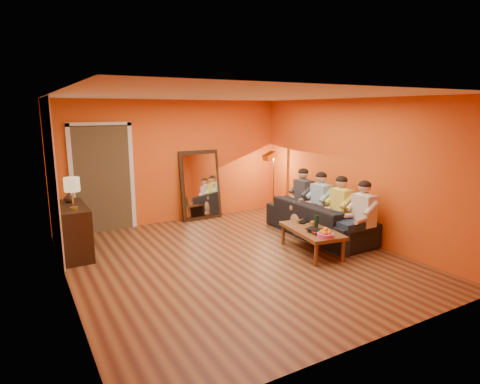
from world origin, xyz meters
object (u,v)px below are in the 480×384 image
person_mid_right (321,203)px  sofa (319,219)px  floor_lamp (273,185)px  coffee_table (311,241)px  person_far_right (303,198)px  laptop (307,222)px  person_mid_left (341,209)px  dog (300,219)px  table_lamp (73,194)px  mirror_frame (200,185)px  sideboard (74,230)px  wine_bottle (316,220)px  vase (69,197)px  tumbler (313,224)px  person_far_left (364,216)px

person_mid_right → sofa: bearing=-142.4°
sofa → floor_lamp: 1.74m
coffee_table → person_far_right: bearing=65.3°
laptop → person_mid_left: bearing=-30.7°
floor_lamp → dog: (-0.41, -1.54, -0.38)m
table_lamp → sofa: size_ratio=0.22×
person_mid_right → floor_lamp: bearing=91.1°
mirror_frame → sideboard: bearing=-158.8°
coffee_table → wine_bottle: 0.37m
floor_lamp → person_mid_left: floor_lamp is taller
sofa → vase: bearing=71.0°
sideboard → table_lamp: size_ratio=2.31×
tumbler → laptop: bearing=75.4°
wine_bottle → vase: vase is taller
mirror_frame → dog: mirror_frame is taller
dog → mirror_frame: bearing=135.8°
person_far_right → tumbler: 1.42m
coffee_table → person_mid_right: bearing=50.2°
table_lamp → dog: size_ratio=0.74×
mirror_frame → person_far_left: size_ratio=1.25×
coffee_table → laptop: 0.45m
sideboard → tumbler: (3.63, -1.76, 0.04)m
sofa → floor_lamp: floor_lamp is taller
sideboard → dog: size_ratio=1.72×
coffee_table → floor_lamp: (0.83, 2.37, 0.51)m
sofa → person_mid_left: bearing=-163.9°
mirror_frame → wine_bottle: mirror_frame is taller
wine_bottle → mirror_frame: bearing=104.3°
laptop → vase: (-3.69, 1.78, 0.51)m
mirror_frame → wine_bottle: 3.12m
dog → person_mid_left: bearing=-36.0°
sofa → wine_bottle: wine_bottle is taller
floor_lamp → tumbler: floor_lamp is taller
sideboard → dog: 4.06m
sofa → dog: size_ratio=3.35×
person_mid_right → tumbler: 1.00m
person_far_left → wine_bottle: person_far_left is taller
floor_lamp → vase: (-4.34, -0.23, 0.22)m
sideboard → person_far_left: size_ratio=0.97×
mirror_frame → vase: size_ratio=8.60×
person_mid_right → person_far_right: size_ratio=1.00×
mirror_frame → floor_lamp: (1.55, -0.60, -0.04)m
dog → person_far_right: size_ratio=0.56×
sofa → tumbler: 0.83m
dog → laptop: dog is taller
table_lamp → wine_bottle: table_lamp is taller
sideboard → wine_bottle: 4.05m
mirror_frame → dog: bearing=-62.0°
floor_lamp → person_mid_left: 2.15m
floor_lamp → person_mid_right: size_ratio=1.18×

